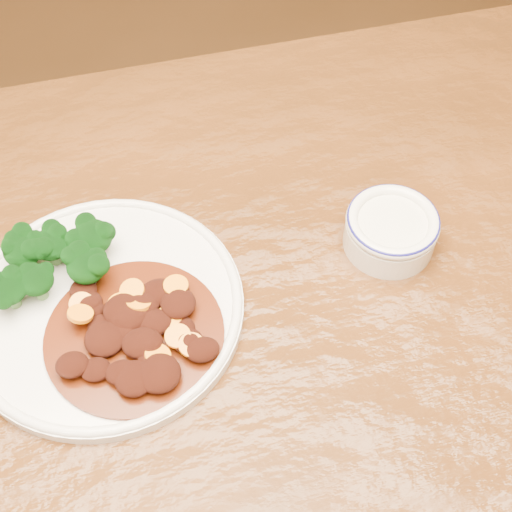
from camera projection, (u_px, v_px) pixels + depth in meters
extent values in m
cube|color=#4E280D|center=(241.00, 335.00, 0.77)|extent=(1.55, 0.98, 0.04)
cylinder|color=silver|center=(105.00, 309.00, 0.76)|extent=(0.30, 0.30, 0.01)
torus|color=silver|center=(104.00, 305.00, 0.76)|extent=(0.29, 0.29, 0.01)
cylinder|color=#578846|center=(29.00, 260.00, 0.78)|extent=(0.01, 0.01, 0.02)
ellipsoid|color=black|center=(24.00, 248.00, 0.76)|extent=(0.04, 0.04, 0.03)
cylinder|color=#578846|center=(90.00, 278.00, 0.77)|extent=(0.01, 0.01, 0.02)
ellipsoid|color=black|center=(86.00, 266.00, 0.75)|extent=(0.04, 0.04, 0.03)
cylinder|color=#578846|center=(13.00, 300.00, 0.75)|extent=(0.01, 0.01, 0.02)
ellipsoid|color=black|center=(8.00, 288.00, 0.73)|extent=(0.04, 0.04, 0.03)
cylinder|color=#578846|center=(96.00, 250.00, 0.79)|extent=(0.01, 0.01, 0.02)
ellipsoid|color=black|center=(92.00, 237.00, 0.77)|extent=(0.04, 0.04, 0.03)
cylinder|color=#578846|center=(41.00, 291.00, 0.76)|extent=(0.01, 0.01, 0.02)
ellipsoid|color=black|center=(36.00, 280.00, 0.74)|extent=(0.04, 0.04, 0.03)
cylinder|color=#578846|center=(55.00, 256.00, 0.78)|extent=(0.01, 0.01, 0.02)
ellipsoid|color=black|center=(51.00, 244.00, 0.77)|extent=(0.04, 0.04, 0.03)
cylinder|color=#578846|center=(28.00, 262.00, 0.78)|extent=(0.01, 0.01, 0.02)
ellipsoid|color=black|center=(23.00, 250.00, 0.76)|extent=(0.04, 0.04, 0.03)
cylinder|color=#4B1908|center=(135.00, 335.00, 0.73)|extent=(0.19, 0.19, 0.00)
ellipsoid|color=black|center=(188.00, 341.00, 0.71)|extent=(0.03, 0.03, 0.02)
ellipsoid|color=black|center=(155.00, 322.00, 0.73)|extent=(0.04, 0.03, 0.02)
ellipsoid|color=black|center=(96.00, 370.00, 0.70)|extent=(0.03, 0.03, 0.02)
ellipsoid|color=black|center=(124.00, 310.00, 0.73)|extent=(0.04, 0.04, 0.02)
ellipsoid|color=black|center=(180.00, 302.00, 0.75)|extent=(0.03, 0.03, 0.01)
ellipsoid|color=black|center=(177.00, 290.00, 0.75)|extent=(0.03, 0.02, 0.01)
ellipsoid|color=black|center=(178.00, 303.00, 0.74)|extent=(0.04, 0.04, 0.02)
ellipsoid|color=black|center=(83.00, 290.00, 0.75)|extent=(0.03, 0.03, 0.01)
ellipsoid|color=black|center=(87.00, 303.00, 0.74)|extent=(0.03, 0.03, 0.02)
ellipsoid|color=black|center=(129.00, 316.00, 0.73)|extent=(0.04, 0.04, 0.02)
ellipsoid|color=black|center=(122.00, 373.00, 0.69)|extent=(0.03, 0.03, 0.02)
ellipsoid|color=black|center=(72.00, 365.00, 0.70)|extent=(0.03, 0.03, 0.02)
ellipsoid|color=black|center=(142.00, 343.00, 0.71)|extent=(0.04, 0.03, 0.02)
ellipsoid|color=black|center=(184.00, 328.00, 0.73)|extent=(0.02, 0.03, 0.01)
ellipsoid|color=black|center=(202.00, 350.00, 0.71)|extent=(0.04, 0.03, 0.02)
ellipsoid|color=black|center=(149.00, 363.00, 0.70)|extent=(0.02, 0.03, 0.01)
ellipsoid|color=black|center=(105.00, 339.00, 0.72)|extent=(0.04, 0.04, 0.02)
ellipsoid|color=black|center=(159.00, 373.00, 0.69)|extent=(0.04, 0.04, 0.02)
ellipsoid|color=black|center=(142.00, 304.00, 0.74)|extent=(0.04, 0.03, 0.02)
ellipsoid|color=black|center=(158.00, 293.00, 0.75)|extent=(0.04, 0.03, 0.02)
ellipsoid|color=black|center=(102.00, 327.00, 0.73)|extent=(0.03, 0.03, 0.01)
ellipsoid|color=black|center=(92.00, 309.00, 0.74)|extent=(0.03, 0.02, 0.01)
ellipsoid|color=black|center=(134.00, 379.00, 0.69)|extent=(0.04, 0.04, 0.02)
ellipsoid|color=black|center=(124.00, 329.00, 0.73)|extent=(0.03, 0.03, 0.02)
cylinder|color=orange|center=(176.00, 286.00, 0.74)|extent=(0.04, 0.04, 0.01)
cylinder|color=orange|center=(139.00, 302.00, 0.73)|extent=(0.04, 0.04, 0.01)
cylinder|color=orange|center=(170.00, 316.00, 0.73)|extent=(0.03, 0.03, 0.01)
cylinder|color=orange|center=(158.00, 355.00, 0.70)|extent=(0.04, 0.04, 0.02)
cylinder|color=orange|center=(178.00, 336.00, 0.71)|extent=(0.03, 0.03, 0.01)
cylinder|color=orange|center=(132.00, 290.00, 0.74)|extent=(0.04, 0.04, 0.01)
cylinder|color=orange|center=(120.00, 304.00, 0.73)|extent=(0.03, 0.03, 0.01)
cylinder|color=orange|center=(80.00, 314.00, 0.72)|extent=(0.03, 0.03, 0.02)
cylinder|color=orange|center=(191.00, 345.00, 0.71)|extent=(0.03, 0.03, 0.01)
cylinder|color=orange|center=(82.00, 304.00, 0.74)|extent=(0.03, 0.03, 0.02)
cylinder|color=silver|center=(390.00, 234.00, 0.81)|extent=(0.10, 0.10, 0.03)
cylinder|color=silver|center=(392.00, 223.00, 0.79)|extent=(0.08, 0.08, 0.01)
torus|color=silver|center=(393.00, 221.00, 0.79)|extent=(0.11, 0.11, 0.01)
torus|color=navy|center=(393.00, 219.00, 0.79)|extent=(0.10, 0.10, 0.00)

